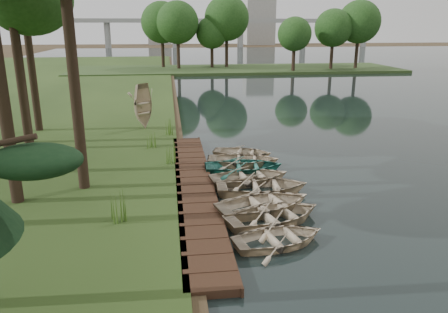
{
  "coord_description": "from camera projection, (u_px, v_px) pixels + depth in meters",
  "views": [
    {
      "loc": [
        -2.57,
        -17.77,
        6.93
      ],
      "look_at": [
        -0.23,
        0.66,
        1.29
      ],
      "focal_mm": 35.0,
      "sensor_mm": 36.0,
      "label": 1
    }
  ],
  "objects": [
    {
      "name": "rowboat_5",
      "position": [
        244.0,
        165.0,
        21.04
      ],
      "size": [
        3.86,
        2.82,
        0.78
      ],
      "primitive_type": "imported",
      "rotation": [
        0.0,
        0.0,
        1.53
      ],
      "color": "#2A7668",
      "rests_on": "water"
    },
    {
      "name": "reeds_2",
      "position": [
        151.0,
        140.0,
        24.4
      ],
      "size": [
        0.6,
        0.6,
        0.87
      ],
      "primitive_type": "cone",
      "color": "#3F661E",
      "rests_on": "bank"
    },
    {
      "name": "ground",
      "position": [
        231.0,
        189.0,
        19.2
      ],
      "size": [
        300.0,
        300.0,
        0.0
      ],
      "primitive_type": "plane",
      "color": "#3D2F1D"
    },
    {
      "name": "far_trees",
      "position": [
        215.0,
        28.0,
        65.36
      ],
      "size": [
        45.6,
        5.6,
        8.8
      ],
      "color": "black",
      "rests_on": "peninsula"
    },
    {
      "name": "rowboat_3",
      "position": [
        262.0,
        184.0,
        18.41
      ],
      "size": [
        4.0,
        2.92,
        0.81
      ],
      "primitive_type": "imported",
      "rotation": [
        0.0,
        0.0,
        1.54
      ],
      "color": "tan",
      "rests_on": "water"
    },
    {
      "name": "rowboat_6",
      "position": [
        243.0,
        158.0,
        22.1
      ],
      "size": [
        3.98,
        3.12,
        0.75
      ],
      "primitive_type": "imported",
      "rotation": [
        0.0,
        0.0,
        1.41
      ],
      "color": "tan",
      "rests_on": "water"
    },
    {
      "name": "reeds_1",
      "position": [
        170.0,
        153.0,
        21.59
      ],
      "size": [
        0.6,
        0.6,
        1.07
      ],
      "primitive_type": "cone",
      "color": "#3F661E",
      "rests_on": "bank"
    },
    {
      "name": "reeds_3",
      "position": [
        170.0,
        127.0,
        27.26
      ],
      "size": [
        0.6,
        0.6,
        1.01
      ],
      "primitive_type": "cone",
      "color": "#3F661E",
      "rests_on": "bank"
    },
    {
      "name": "rowboat_2",
      "position": [
        265.0,
        202.0,
        16.64
      ],
      "size": [
        4.43,
        3.67,
        0.79
      ],
      "primitive_type": "imported",
      "rotation": [
        0.0,
        0.0,
        1.85
      ],
      "color": "tan",
      "rests_on": "water"
    },
    {
      "name": "rowboat_4",
      "position": [
        250.0,
        175.0,
        19.64
      ],
      "size": [
        3.96,
        3.08,
        0.75
      ],
      "primitive_type": "imported",
      "rotation": [
        0.0,
        0.0,
        1.71
      ],
      "color": "tan",
      "rests_on": "water"
    },
    {
      "name": "stored_rowboat",
      "position": [
        144.0,
        124.0,
        28.84
      ],
      "size": [
        3.64,
        3.63,
        0.62
      ],
      "primitive_type": "imported",
      "rotation": [
        3.14,
        0.0,
        0.79
      ],
      "color": "tan",
      "rests_on": "bank"
    },
    {
      "name": "rowboat_0",
      "position": [
        279.0,
        236.0,
        14.13
      ],
      "size": [
        3.52,
        2.84,
        0.64
      ],
      "primitive_type": "imported",
      "rotation": [
        0.0,
        0.0,
        1.79
      ],
      "color": "tan",
      "rests_on": "water"
    },
    {
      "name": "bridge",
      "position": [
        215.0,
        24.0,
        132.54
      ],
      "size": [
        95.9,
        4.0,
        8.6
      ],
      "color": "#A5A5A0",
      "rests_on": "ground"
    },
    {
      "name": "peninsula",
      "position": [
        237.0,
        70.0,
        67.56
      ],
      "size": [
        50.0,
        14.0,
        0.45
      ],
      "primitive_type": "cube",
      "color": "#30461F",
      "rests_on": "ground"
    },
    {
      "name": "rowboat_1",
      "position": [
        274.0,
        213.0,
        15.69
      ],
      "size": [
        4.29,
        3.58,
        0.76
      ],
      "primitive_type": "imported",
      "rotation": [
        0.0,
        0.0,
        1.86
      ],
      "color": "tan",
      "rests_on": "water"
    },
    {
      "name": "building_a",
      "position": [
        259.0,
        18.0,
        153.1
      ],
      "size": [
        10.0,
        8.0,
        18.0
      ],
      "primitive_type": "cube",
      "color": "#A5A5A0",
      "rests_on": "ground"
    },
    {
      "name": "rowboat_7",
      "position": [
        242.0,
        151.0,
        23.53
      ],
      "size": [
        3.71,
        3.16,
        0.65
      ],
      "primitive_type": "imported",
      "rotation": [
        0.0,
        0.0,
        1.23
      ],
      "color": "tan",
      "rests_on": "water"
    },
    {
      "name": "boardwalk",
      "position": [
        195.0,
        187.0,
        18.96
      ],
      "size": [
        1.6,
        16.0,
        0.3
      ],
      "primitive_type": "cube",
      "color": "#352014",
      "rests_on": "ground"
    },
    {
      "name": "reeds_0",
      "position": [
        118.0,
        207.0,
        15.12
      ],
      "size": [
        0.6,
        0.6,
        1.12
      ],
      "primitive_type": "cone",
      "color": "#3F661E",
      "rests_on": "bank"
    },
    {
      "name": "building_b",
      "position": [
        159.0,
        27.0,
        154.5
      ],
      "size": [
        8.0,
        8.0,
        12.0
      ],
      "primitive_type": "cube",
      "color": "#A5A5A0",
      "rests_on": "ground"
    }
  ]
}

